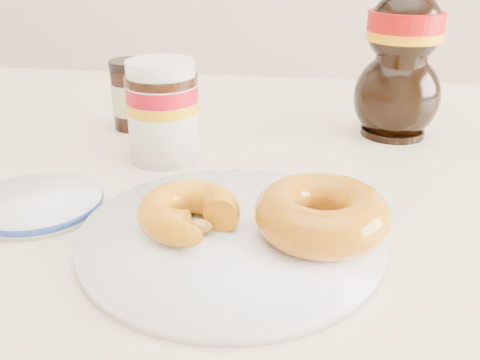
# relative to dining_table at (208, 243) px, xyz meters

# --- Properties ---
(dining_table) EXTENTS (1.40, 0.90, 0.75)m
(dining_table) POSITION_rel_dining_table_xyz_m (0.00, 0.00, 0.00)
(dining_table) COLOR beige
(dining_table) RESTS_ON ground
(plate) EXTENTS (0.25, 0.25, 0.01)m
(plate) POSITION_rel_dining_table_xyz_m (0.05, -0.13, 0.09)
(plate) COLOR white
(plate) RESTS_ON dining_table
(donut_bitten) EXTENTS (0.09, 0.09, 0.03)m
(donut_bitten) POSITION_rel_dining_table_xyz_m (0.01, -0.13, 0.11)
(donut_bitten) COLOR orange
(donut_bitten) RESTS_ON plate
(donut_whole) EXTENTS (0.14, 0.14, 0.04)m
(donut_whole) POSITION_rel_dining_table_xyz_m (0.12, -0.13, 0.11)
(donut_whole) COLOR #A75E0A
(donut_whole) RESTS_ON plate
(nutella_jar) EXTENTS (0.08, 0.08, 0.11)m
(nutella_jar) POSITION_rel_dining_table_xyz_m (-0.06, 0.04, 0.14)
(nutella_jar) COLOR white
(nutella_jar) RESTS_ON dining_table
(syrup_bottle) EXTENTS (0.13, 0.13, 0.21)m
(syrup_bottle) POSITION_rel_dining_table_xyz_m (0.21, 0.17, 0.19)
(syrup_bottle) COLOR black
(syrup_bottle) RESTS_ON dining_table
(dark_jar) EXTENTS (0.06, 0.06, 0.09)m
(dark_jar) POSITION_rel_dining_table_xyz_m (-0.13, 0.14, 0.13)
(dark_jar) COLOR black
(dark_jar) RESTS_ON dining_table
(blue_rim_saucer) EXTENTS (0.12, 0.12, 0.01)m
(blue_rim_saucer) POSITION_rel_dining_table_xyz_m (-0.14, -0.10, 0.09)
(blue_rim_saucer) COLOR white
(blue_rim_saucer) RESTS_ON dining_table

